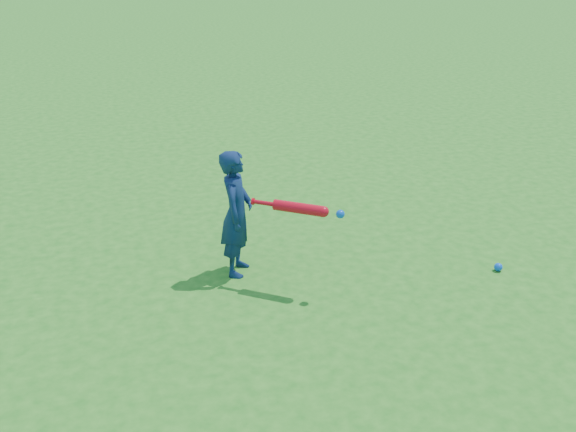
% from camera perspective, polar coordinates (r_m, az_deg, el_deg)
% --- Properties ---
extents(ground, '(80.00, 80.00, 0.00)m').
position_cam_1_polar(ground, '(5.96, -0.28, -5.38)').
color(ground, '#21701A').
rests_on(ground, ground).
extents(child, '(0.43, 0.51, 1.18)m').
position_cam_1_polar(child, '(5.81, -4.60, 0.23)').
color(child, '#0F224A').
rests_on(child, ground).
extents(ground_ball_blue, '(0.08, 0.08, 0.08)m').
position_cam_1_polar(ground_ball_blue, '(6.35, 18.19, -4.34)').
color(ground_ball_blue, blue).
rests_on(ground_ball_blue, ground).
extents(bat_swing, '(0.71, 0.54, 0.10)m').
position_cam_1_polar(bat_swing, '(5.47, 1.33, 0.66)').
color(bat_swing, red).
rests_on(bat_swing, ground).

